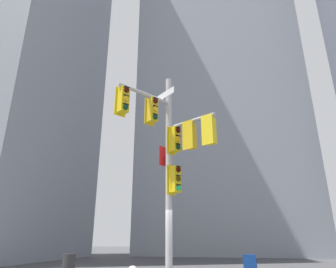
{
  "coord_description": "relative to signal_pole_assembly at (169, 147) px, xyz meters",
  "views": [
    {
      "loc": [
        2.29,
        -11.27,
        1.43
      ],
      "look_at": [
        -0.08,
        0.22,
        5.63
      ],
      "focal_mm": 31.79,
      "sensor_mm": 36.0,
      "label": 1
    }
  ],
  "objects": [
    {
      "name": "building_tower_left",
      "position": [
        -17.58,
        10.43,
        19.43
      ],
      "size": [
        13.35,
        13.35,
        48.52
      ],
      "primitive_type": "cube",
      "color": "#9399A3",
      "rests_on": "ground"
    },
    {
      "name": "building_mid_block",
      "position": [
        1.66,
        26.44,
        21.61
      ],
      "size": [
        17.91,
        17.91,
        52.89
      ],
      "primitive_type": "cube",
      "color": "#9399A3",
      "rests_on": "ground"
    },
    {
      "name": "trash_bin",
      "position": [
        -4.58,
        1.5,
        -4.38
      ],
      "size": [
        0.53,
        0.53,
        0.9
      ],
      "primitive_type": "cylinder",
      "color": "#2D2D2D",
      "rests_on": "ground"
    },
    {
      "name": "signal_pole_assembly",
      "position": [
        0.0,
        0.0,
        0.0
      ],
      "size": [
        3.64,
        2.47,
        8.08
      ],
      "color": "#B2B2B5",
      "rests_on": "ground"
    }
  ]
}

